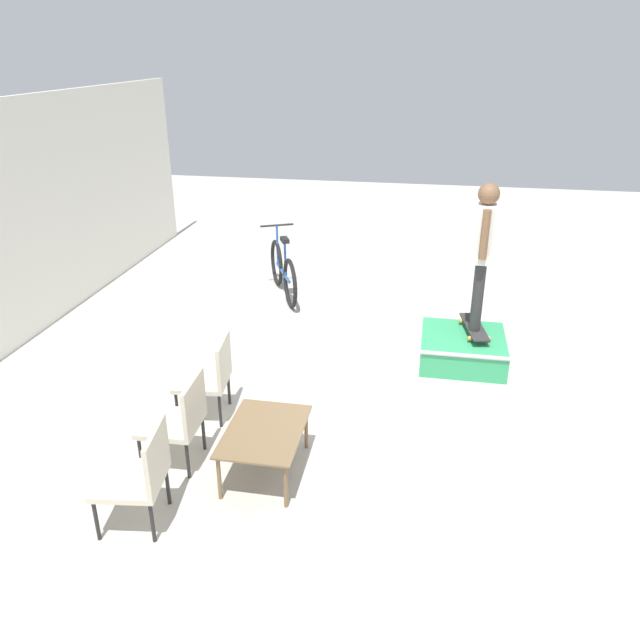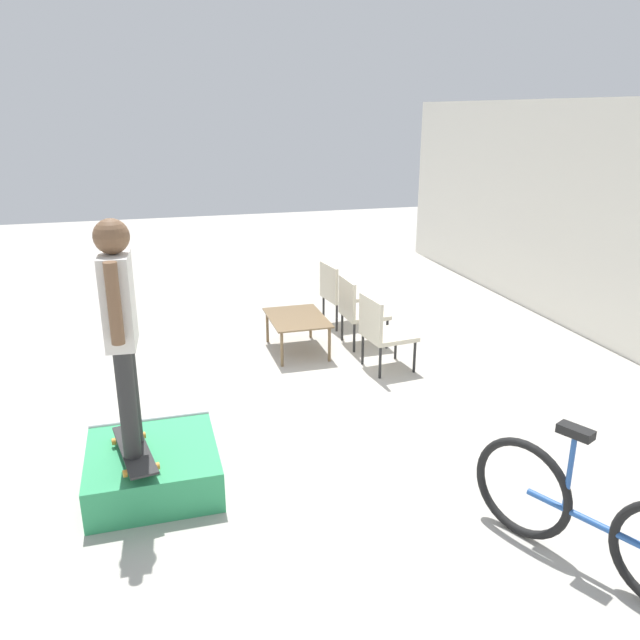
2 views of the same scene
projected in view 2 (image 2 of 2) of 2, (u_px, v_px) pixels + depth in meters
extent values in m
plane|color=#B7B2A8|center=(245.00, 398.00, 6.50)|extent=(24.00, 24.00, 0.00)
cube|color=white|center=(638.00, 233.00, 7.24)|extent=(12.00, 0.06, 3.00)
cube|color=#339E60|center=(153.00, 467.00, 4.94)|extent=(1.02, 1.00, 0.33)
cylinder|color=#B7B7BC|center=(150.00, 420.00, 5.35)|extent=(0.05, 1.00, 0.05)
cube|color=#2D2D2D|center=(134.00, 449.00, 4.72)|extent=(0.84, 0.34, 0.02)
cylinder|color=gold|center=(157.00, 466.00, 4.56)|extent=(0.06, 0.04, 0.05)
cylinder|color=gold|center=(125.00, 474.00, 4.46)|extent=(0.06, 0.04, 0.05)
cylinder|color=gold|center=(144.00, 435.00, 4.99)|extent=(0.06, 0.04, 0.05)
cylinder|color=gold|center=(114.00, 442.00, 4.89)|extent=(0.06, 0.04, 0.05)
cylinder|color=#2D2D2D|center=(130.00, 392.00, 4.68)|extent=(0.13, 0.13, 0.84)
cylinder|color=#2D2D2D|center=(128.00, 405.00, 4.48)|extent=(0.13, 0.13, 0.84)
cube|color=silver|center=(118.00, 301.00, 4.34)|extent=(0.39, 0.22, 0.66)
cylinder|color=brown|center=(121.00, 285.00, 4.55)|extent=(0.09, 0.09, 0.56)
cylinder|color=brown|center=(114.00, 304.00, 4.10)|extent=(0.09, 0.09, 0.56)
sphere|color=brown|center=(111.00, 236.00, 4.19)|extent=(0.24, 0.24, 0.24)
cube|color=brown|center=(297.00, 318.00, 7.63)|extent=(0.96, 0.68, 0.02)
cylinder|color=brown|center=(267.00, 326.00, 8.02)|extent=(0.04, 0.04, 0.43)
cylinder|color=brown|center=(282.00, 349.00, 7.24)|extent=(0.04, 0.04, 0.43)
cylinder|color=brown|center=(311.00, 322.00, 8.17)|extent=(0.04, 0.04, 0.43)
cylinder|color=brown|center=(329.00, 344.00, 7.39)|extent=(0.04, 0.04, 0.43)
cylinder|color=black|center=(366.00, 314.00, 8.58)|extent=(0.03, 0.03, 0.38)
cylinder|color=black|center=(351.00, 305.00, 8.96)|extent=(0.03, 0.03, 0.38)
cylinder|color=black|center=(337.00, 318.00, 8.41)|extent=(0.03, 0.03, 0.38)
cylinder|color=black|center=(324.00, 309.00, 8.79)|extent=(0.03, 0.03, 0.38)
cube|color=beige|center=(345.00, 297.00, 8.62)|extent=(0.58, 0.58, 0.05)
cube|color=beige|center=(329.00, 281.00, 8.45)|extent=(0.52, 0.11, 0.45)
cylinder|color=black|center=(387.00, 334.00, 7.81)|extent=(0.03, 0.03, 0.38)
cylinder|color=black|center=(374.00, 323.00, 8.20)|extent=(0.03, 0.03, 0.38)
cylinder|color=black|center=(354.00, 338.00, 7.68)|extent=(0.03, 0.03, 0.38)
cylinder|color=black|center=(342.00, 326.00, 8.08)|extent=(0.03, 0.03, 0.38)
cube|color=beige|center=(365.00, 314.00, 7.87)|extent=(0.54, 0.54, 0.05)
cube|color=beige|center=(347.00, 297.00, 7.73)|extent=(0.52, 0.06, 0.45)
cylinder|color=black|center=(415.00, 357.00, 7.08)|extent=(0.03, 0.03, 0.38)
cylinder|color=black|center=(396.00, 344.00, 7.47)|extent=(0.03, 0.03, 0.38)
cylinder|color=black|center=(380.00, 362.00, 6.93)|extent=(0.03, 0.03, 0.38)
cylinder|color=black|center=(363.00, 349.00, 7.31)|extent=(0.03, 0.03, 0.38)
cube|color=beige|center=(389.00, 335.00, 7.13)|extent=(0.57, 0.57, 0.05)
cube|color=beige|center=(371.00, 317.00, 6.96)|extent=(0.52, 0.10, 0.45)
torus|color=black|center=(522.00, 488.00, 4.31)|extent=(0.69, 0.37, 0.73)
cylinder|color=#2856A3|center=(590.00, 521.00, 3.97)|extent=(0.81, 0.42, 0.04)
cylinder|color=#2856A3|center=(570.00, 473.00, 4.01)|extent=(0.04, 0.04, 0.54)
cube|color=black|center=(576.00, 432.00, 3.91)|extent=(0.24, 0.19, 0.06)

